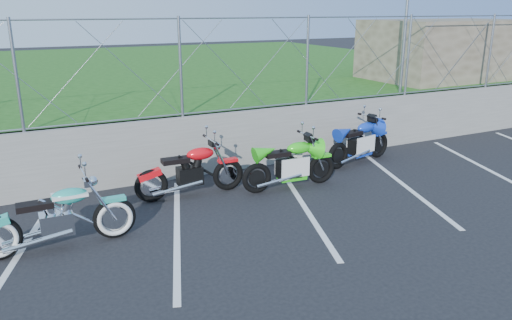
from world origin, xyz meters
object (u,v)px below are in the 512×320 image
cruiser_turquoise (60,220)px  naked_orange (192,173)px  sportbike_blue (360,144)px  sportbike_green (291,166)px

cruiser_turquoise → naked_orange: 2.76m
naked_orange → sportbike_blue: 4.19m
sportbike_green → naked_orange: bearing=169.1°
cruiser_turquoise → sportbike_green: bearing=9.6°
naked_orange → sportbike_green: 1.96m
sportbike_green → sportbike_blue: 2.40m
naked_orange → cruiser_turquoise: bearing=-152.6°
cruiser_turquoise → sportbike_green: cruiser_turquoise is taller
sportbike_green → sportbike_blue: size_ratio=1.01×
cruiser_turquoise → sportbike_green: (4.38, 0.73, 0.00)m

